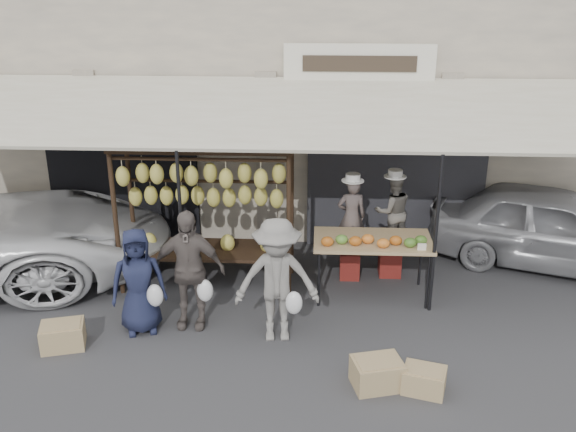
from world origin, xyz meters
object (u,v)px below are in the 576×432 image
vendor_left (351,216)px  customer_mid (188,269)px  customer_left (138,281)px  crate_far (63,336)px  banana_rack (205,188)px  crate_near_a (377,373)px  crate_near_b (424,380)px  vendor_right (393,212)px  sedan (553,227)px  produce_table (373,242)px  customer_right (277,281)px

vendor_left → customer_mid: customer_mid is taller
customer_left → crate_far: size_ratio=2.74×
banana_rack → crate_near_a: (2.38, -2.47, -1.40)m
banana_rack → crate_near_a: size_ratio=4.65×
crate_near_b → crate_far: 4.54m
banana_rack → crate_near_b: 4.12m
vendor_right → sedan: (2.64, 0.49, -0.41)m
crate_far → vendor_right: bearing=27.9°
sedan → crate_near_a: bearing=158.2°
produce_table → customer_left: bearing=-160.7°
banana_rack → vendor_right: banana_rack is taller
banana_rack → produce_table: 2.57m
vendor_left → customer_mid: bearing=29.6°
vendor_left → vendor_right: size_ratio=1.01×
banana_rack → customer_mid: banana_rack is taller
customer_left → crate_near_b: 3.82m
banana_rack → vendor_left: size_ratio=2.16×
banana_rack → vendor_right: (2.81, 0.48, -0.50)m
banana_rack → crate_far: banana_rack is taller
banana_rack → produce_table: banana_rack is taller
vendor_right → vendor_left: bearing=0.1°
customer_right → crate_far: size_ratio=3.15×
banana_rack → customer_right: banana_rack is taller
banana_rack → crate_near_a: bearing=-46.1°
customer_mid → crate_near_a: bearing=-26.7°
vendor_right → crate_far: size_ratio=2.23×
banana_rack → customer_mid: bearing=-92.0°
produce_table → banana_rack: bearing=173.4°
produce_table → crate_near_b: 2.42m
vendor_left → vendor_right: (0.64, 0.14, 0.04)m
vendor_left → vendor_right: vendor_right is taller
crate_far → produce_table: bearing=21.1°
customer_right → crate_near_a: customer_right is taller
vendor_left → customer_right: customer_right is taller
crate_near_a → crate_far: 4.01m
customer_right → crate_near_b: bearing=-36.4°
vendor_right → customer_left: bearing=16.3°
customer_left → sedan: bearing=4.0°
banana_rack → sedan: 5.61m
customer_left → crate_far: customer_left is taller
vendor_left → crate_near_a: size_ratio=2.15×
vendor_right → crate_far: bearing=16.1°
customer_right → crate_near_a: (1.23, -0.99, -0.67)m
crate_near_b → produce_table: bearing=101.3°
banana_rack → customer_left: size_ratio=1.78×
vendor_right → customer_right: size_ratio=0.71×
crate_far → customer_left: bearing=27.1°
crate_near_b → customer_mid: bearing=155.8°
banana_rack → customer_left: (-0.67, -1.38, -0.84)m
vendor_left → crate_near_a: vendor_left is taller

